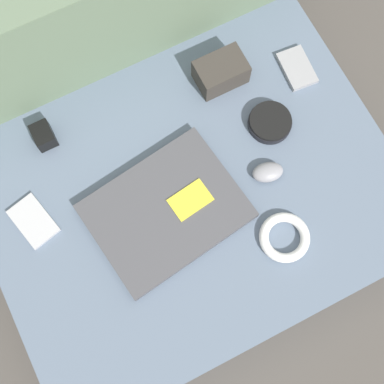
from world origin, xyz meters
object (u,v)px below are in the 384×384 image
Objects in this scene: speaker_puck at (270,122)px; camera_pouch at (221,72)px; charger_brick at (44,136)px; phone_black at (33,221)px; phone_silver at (297,68)px; laptop at (166,211)px; computer_mouse at (268,172)px.

camera_pouch reaches higher than speaker_puck.
phone_black is at bearing -120.66° from charger_brick.
speaker_puck is at bearing -16.63° from phone_black.
camera_pouch reaches higher than charger_brick.
charger_brick is (-0.62, 0.11, 0.01)m from phone_silver.
phone_silver is at bearing -10.12° from charger_brick.
phone_black is 0.55m from camera_pouch.
laptop is at bearing -153.32° from phone_silver.
phone_silver is (0.44, 0.18, -0.01)m from laptop.
phone_silver is 1.89× the size of charger_brick.
computer_mouse is 0.27m from camera_pouch.
phone_silver is at bearing -8.37° from phone_black.
phone_black is at bearing 179.65° from computer_mouse.
phone_silver is (0.19, 0.20, -0.01)m from computer_mouse.
laptop is 6.25× the size of charger_brick.
computer_mouse is (0.25, -0.02, 0.00)m from laptop.
speaker_puck is 0.94× the size of phone_silver.
phone_silver is 0.88× the size of phone_black.
computer_mouse is 0.52m from charger_brick.
phone_black is (-0.59, 0.03, -0.01)m from speaker_puck.
laptop is 0.34m from charger_brick.
laptop is at bearing -165.34° from speaker_puck.
computer_mouse is 0.79× the size of speaker_puck.
laptop is 0.25m from computer_mouse.
charger_brick is (0.10, 0.17, 0.02)m from phone_black.
charger_brick reaches higher than phone_black.
charger_brick is at bearing 46.09° from phone_black.
phone_black is (-0.72, -0.06, -0.00)m from phone_silver.
computer_mouse is 0.74× the size of phone_silver.
computer_mouse reaches higher than phone_black.
speaker_puck is 0.16m from phone_silver.
camera_pouch is (-0.05, 0.16, 0.02)m from speaker_puck.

